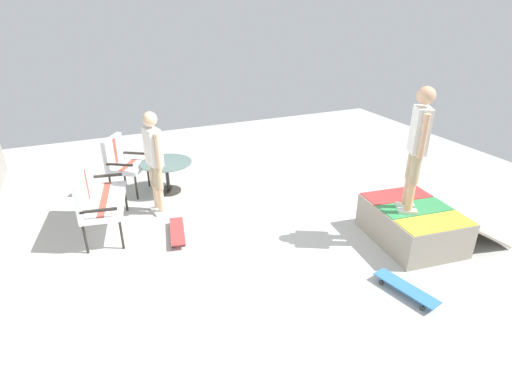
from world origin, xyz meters
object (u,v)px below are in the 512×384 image
skateboard_by_bench (177,231)px  skateboard_spare (406,288)px  patio_bench (95,194)px  patio_table (167,171)px  person_skater (418,142)px  skate_ramp (414,224)px  person_watching (154,156)px  patio_chair_near_house (121,160)px

skateboard_by_bench → skateboard_spare: (-2.35, -2.15, 0.00)m
patio_bench → patio_table: patio_bench is taller
person_skater → skateboard_spare: 1.84m
skateboard_spare → skate_ramp: bearing=-45.7°
patio_table → skate_ramp: bearing=-136.7°
skate_ramp → person_skater: person_skater is taller
skateboard_by_bench → skateboard_spare: 3.19m
person_watching → patio_table: bearing=-22.7°
patio_bench → person_watching: (0.25, -0.93, 0.35)m
skateboard_by_bench → patio_bench: bearing=58.5°
skate_ramp → skateboard_by_bench: bearing=65.0°
skate_ramp → person_skater: 1.26m
patio_bench → skateboard_by_bench: (-0.62, -1.01, -0.53)m
skate_ramp → patio_bench: bearing=63.3°
patio_bench → skateboard_spare: 4.37m
skateboard_spare → person_watching: bearing=34.7°
patio_chair_near_house → person_skater: person_skater is taller
patio_chair_near_house → patio_table: (-0.32, -0.72, -0.21)m
patio_chair_near_house → person_watching: size_ratio=0.61×
person_watching → skateboard_spare: bearing=-145.3°
person_watching → person_skater: bearing=-127.9°
patio_bench → person_skater: person_skater is taller
skate_ramp → skateboard_by_bench: (1.44, 3.09, -0.18)m
patio_bench → skateboard_by_bench: patio_bench is taller
patio_chair_near_house → person_watching: bearing=-158.3°
patio_chair_near_house → skate_ramp: bearing=-133.1°
patio_bench → patio_table: 1.59m
person_watching → person_skater: person_skater is taller
patio_table → skateboard_spare: bearing=-153.9°
skate_ramp → patio_chair_near_house: bearing=46.9°
patio_table → person_watching: bearing=157.3°
patio_chair_near_house → patio_table: size_ratio=1.13×
patio_table → person_skater: size_ratio=0.54×
skate_ramp → skateboard_spare: skate_ramp is taller
skate_ramp → person_watching: size_ratio=1.11×
patio_chair_near_house → skateboard_by_bench: 2.05m
patio_chair_near_house → person_watching: 1.18m
person_skater → skate_ramp: bearing=-89.7°
patio_table → person_watching: 0.97m
patio_table → skateboard_spare: (-3.95, -1.93, -0.32)m
skate_ramp → patio_table: (3.04, 2.86, 0.14)m
patio_table → patio_chair_near_house: bearing=66.0°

